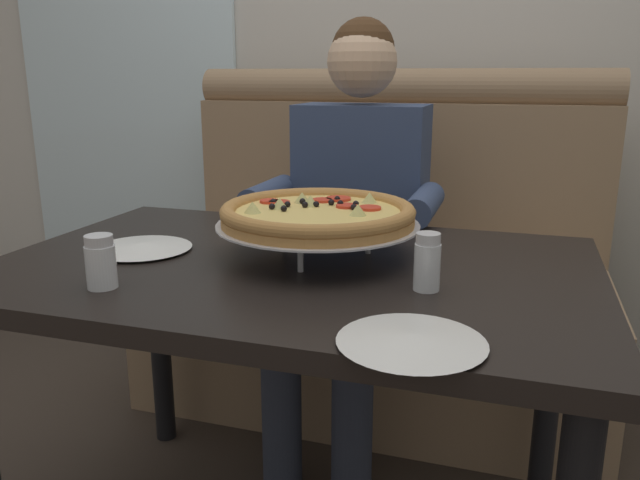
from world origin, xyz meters
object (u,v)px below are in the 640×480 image
(booth_bench, at_px, (378,282))
(shaker_oregano, at_px, (427,266))
(plate_near_left, at_px, (411,338))
(patio_chair, at_px, (179,177))
(diner_main, at_px, (353,210))
(pizza, at_px, (318,215))
(shaker_pepper_flakes, at_px, (101,266))
(plate_near_right, at_px, (141,246))
(dining_table, at_px, (293,302))

(booth_bench, height_order, shaker_oregano, booth_bench)
(plate_near_left, relative_size, patio_chair, 0.26)
(booth_bench, height_order, diner_main, diner_main)
(diner_main, height_order, pizza, diner_main)
(diner_main, relative_size, shaker_oregano, 11.82)
(shaker_oregano, height_order, plate_near_left, shaker_oregano)
(booth_bench, xyz_separation_m, patio_chair, (-1.47, 1.17, 0.13))
(diner_main, height_order, shaker_pepper_flakes, diner_main)
(shaker_pepper_flakes, bearing_deg, booth_bench, 76.08)
(pizza, relative_size, plate_near_left, 1.97)
(shaker_pepper_flakes, height_order, plate_near_left, shaker_pepper_flakes)
(shaker_oregano, xyz_separation_m, plate_near_right, (-0.65, 0.08, -0.04))
(booth_bench, xyz_separation_m, pizza, (0.04, -0.82, 0.42))
(booth_bench, relative_size, dining_table, 1.21)
(booth_bench, distance_m, pizza, 0.92)
(booth_bench, relative_size, plate_near_left, 6.82)
(pizza, bearing_deg, booth_bench, 92.59)
(dining_table, xyz_separation_m, shaker_oregano, (0.29, -0.09, 0.14))
(booth_bench, relative_size, plate_near_right, 6.74)
(pizza, bearing_deg, plate_near_right, -169.41)
(shaker_oregano, bearing_deg, plate_near_left, -86.58)
(pizza, bearing_deg, diner_main, 96.78)
(pizza, height_order, patio_chair, patio_chair)
(pizza, height_order, plate_near_left, pizza)
(plate_near_right, bearing_deg, patio_chair, 118.19)
(plate_near_left, bearing_deg, patio_chair, 126.57)
(booth_bench, xyz_separation_m, plate_near_left, (0.31, -1.22, 0.34))
(shaker_pepper_flakes, bearing_deg, plate_near_left, -7.85)
(booth_bench, xyz_separation_m, shaker_pepper_flakes, (-0.28, -1.14, 0.37))
(plate_near_right, xyz_separation_m, patio_chair, (-1.11, 2.07, -0.21))
(patio_chair, bearing_deg, shaker_oregano, -50.58)
(booth_bench, distance_m, dining_table, 0.91)
(plate_near_right, bearing_deg, diner_main, 62.27)
(pizza, distance_m, shaker_oregano, 0.30)
(patio_chair, bearing_deg, diner_main, -45.07)
(diner_main, xyz_separation_m, shaker_pepper_flakes, (-0.25, -0.87, 0.06))
(booth_bench, height_order, dining_table, booth_bench)
(dining_table, distance_m, shaker_oregano, 0.34)
(shaker_pepper_flakes, height_order, plate_near_right, shaker_pepper_flakes)
(pizza, relative_size, plate_near_right, 1.94)
(diner_main, relative_size, plate_near_right, 5.65)
(booth_bench, distance_m, shaker_oregano, 1.08)
(shaker_oregano, height_order, plate_near_right, shaker_oregano)
(plate_near_right, distance_m, patio_chair, 2.35)
(shaker_pepper_flakes, distance_m, patio_chair, 2.61)
(dining_table, relative_size, patio_chair, 1.46)
(dining_table, distance_m, diner_main, 0.61)
(booth_bench, bearing_deg, plate_near_right, -111.84)
(diner_main, bearing_deg, shaker_oregano, -65.23)
(shaker_pepper_flakes, xyz_separation_m, shaker_oregano, (0.58, 0.17, 0.00))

